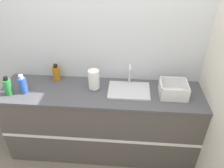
{
  "coord_description": "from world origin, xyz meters",
  "views": [
    {
      "loc": [
        0.28,
        -1.69,
        2.32
      ],
      "look_at": [
        0.12,
        0.26,
        1.04
      ],
      "focal_mm": 35.0,
      "sensor_mm": 36.0,
      "label": 1
    }
  ],
  "objects_px": {
    "dish_rack": "(173,90)",
    "bottle_blue": "(23,85)",
    "paper_towel_roll": "(94,80)",
    "bottle_green": "(8,87)",
    "sink": "(129,89)",
    "bottle_amber": "(56,73)"
  },
  "relations": [
    {
      "from": "sink",
      "to": "bottle_green",
      "type": "xyz_separation_m",
      "value": [
        -1.29,
        -0.16,
        0.07
      ]
    },
    {
      "from": "bottle_blue",
      "to": "paper_towel_roll",
      "type": "bearing_deg",
      "value": 9.99
    },
    {
      "from": "paper_towel_roll",
      "to": "sink",
      "type": "bearing_deg",
      "value": -2.29
    },
    {
      "from": "paper_towel_roll",
      "to": "bottle_amber",
      "type": "relative_size",
      "value": 1.14
    },
    {
      "from": "sink",
      "to": "bottle_amber",
      "type": "bearing_deg",
      "value": 168.81
    },
    {
      "from": "sink",
      "to": "bottle_amber",
      "type": "distance_m",
      "value": 0.88
    },
    {
      "from": "sink",
      "to": "dish_rack",
      "type": "height_order",
      "value": "sink"
    },
    {
      "from": "bottle_green",
      "to": "bottle_blue",
      "type": "bearing_deg",
      "value": 16.64
    },
    {
      "from": "sink",
      "to": "bottle_green",
      "type": "relative_size",
      "value": 2.14
    },
    {
      "from": "bottle_green",
      "to": "bottle_amber",
      "type": "bearing_deg",
      "value": 37.76
    },
    {
      "from": "paper_towel_roll",
      "to": "bottle_amber",
      "type": "bearing_deg",
      "value": 161.83
    },
    {
      "from": "bottle_blue",
      "to": "bottle_green",
      "type": "relative_size",
      "value": 1.02
    },
    {
      "from": "dish_rack",
      "to": "bottle_amber",
      "type": "bearing_deg",
      "value": 171.2
    },
    {
      "from": "sink",
      "to": "paper_towel_roll",
      "type": "xyz_separation_m",
      "value": [
        -0.39,
        0.02,
        0.1
      ]
    },
    {
      "from": "dish_rack",
      "to": "bottle_blue",
      "type": "height_order",
      "value": "bottle_blue"
    },
    {
      "from": "paper_towel_roll",
      "to": "bottle_green",
      "type": "xyz_separation_m",
      "value": [
        -0.9,
        -0.18,
        -0.02
      ]
    },
    {
      "from": "sink",
      "to": "bottle_amber",
      "type": "relative_size",
      "value": 2.28
    },
    {
      "from": "paper_towel_roll",
      "to": "bottle_amber",
      "type": "xyz_separation_m",
      "value": [
        -0.47,
        0.16,
        -0.03
      ]
    },
    {
      "from": "paper_towel_roll",
      "to": "bottle_blue",
      "type": "distance_m",
      "value": 0.77
    },
    {
      "from": "bottle_green",
      "to": "dish_rack",
      "type": "bearing_deg",
      "value": 4.05
    },
    {
      "from": "paper_towel_roll",
      "to": "dish_rack",
      "type": "xyz_separation_m",
      "value": [
        0.86,
        -0.05,
        -0.06
      ]
    },
    {
      "from": "paper_towel_roll",
      "to": "bottle_green",
      "type": "relative_size",
      "value": 1.08
    }
  ]
}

